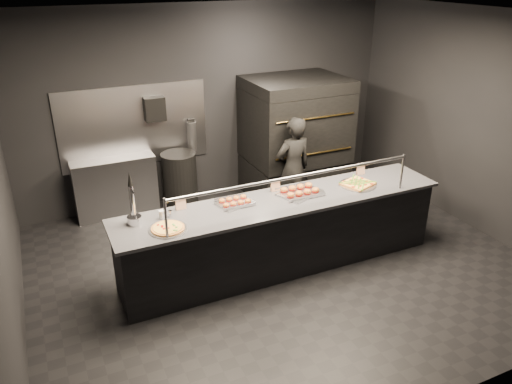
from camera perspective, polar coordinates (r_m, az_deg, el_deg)
room at (r=5.77m, az=2.82°, el=4.39°), size 6.04×6.00×3.00m
service_counter at (r=6.17m, az=3.02°, el=-4.75°), size 4.10×0.78×1.37m
pizza_oven at (r=8.03m, az=4.45°, el=6.25°), size 1.50×1.23×1.91m
prep_shelf at (r=7.75m, az=-15.73°, el=0.56°), size 1.20×0.35×0.90m
towel_dispenser at (r=7.57m, az=-11.53°, el=9.30°), size 0.30×0.20×0.35m
fire_extinguisher at (r=7.86m, az=-7.35°, el=6.42°), size 0.14×0.14×0.51m
beer_tap at (r=5.50m, az=-13.85°, el=-1.96°), size 0.16×0.22×0.61m
round_pizza at (r=5.38m, az=-10.04°, el=-4.13°), size 0.41×0.41×0.03m
slider_tray_a at (r=5.86m, az=-2.43°, el=-1.13°), size 0.46×0.39×0.06m
slider_tray_b at (r=6.14m, az=5.02°, el=0.11°), size 0.61×0.53×0.08m
square_pizza at (r=6.48m, az=11.55°, el=0.91°), size 0.46×0.46×0.05m
condiment_jar at (r=5.61m, az=-10.45°, el=-2.53°), size 0.15×0.06×0.10m
tent_cards at (r=6.18m, az=2.41°, el=0.81°), size 2.61×0.04×0.15m
trash_bin at (r=7.78m, az=-8.69°, el=1.28°), size 0.53×0.53×0.89m
worker at (r=7.28m, az=4.25°, el=2.67°), size 0.59×0.41×1.55m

